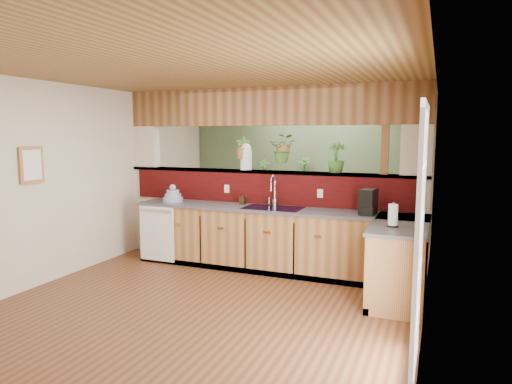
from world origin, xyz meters
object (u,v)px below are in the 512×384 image
at_px(faucet, 273,189).
at_px(glass_jar, 246,157).
at_px(paper_towel, 393,216).
at_px(coffee_maker, 368,203).
at_px(soap_dispenser, 243,199).
at_px(dish_stack, 173,196).
at_px(shelving_console, 286,209).

distance_m(faucet, glass_jar, 0.72).
distance_m(paper_towel, glass_jar, 2.57).
bearing_deg(faucet, coffee_maker, -8.34).
height_order(faucet, soap_dispenser, faucet).
relative_size(dish_stack, glass_jar, 0.77).
distance_m(dish_stack, soap_dispenser, 1.10).
height_order(faucet, coffee_maker, faucet).
xyz_separation_m(faucet, glass_jar, (-0.52, 0.22, 0.45)).
xyz_separation_m(soap_dispenser, shelving_console, (-0.02, 2.13, -0.48)).
bearing_deg(dish_stack, coffee_maker, -0.28).
bearing_deg(coffee_maker, dish_stack, -172.31).
bearing_deg(paper_towel, faucet, 153.02).
xyz_separation_m(coffee_maker, paper_towel, (0.37, -0.68, -0.03)).
distance_m(dish_stack, shelving_console, 2.58).
bearing_deg(coffee_maker, paper_towel, -53.57).
bearing_deg(shelving_console, coffee_maker, -34.78).
bearing_deg(glass_jar, coffee_maker, -12.51).
distance_m(coffee_maker, shelving_console, 3.02).
xyz_separation_m(faucet, shelving_console, (-0.50, 2.12, -0.64)).
xyz_separation_m(faucet, dish_stack, (-1.56, -0.19, -0.16)).
bearing_deg(dish_stack, paper_towel, -11.94).
distance_m(glass_jar, shelving_console, 2.19).
bearing_deg(dish_stack, glass_jar, 21.18).
bearing_deg(paper_towel, shelving_console, 126.62).
relative_size(dish_stack, shelving_console, 0.20).
xyz_separation_m(soap_dispenser, coffee_maker, (1.84, -0.18, 0.07)).
height_order(dish_stack, soap_dispenser, dish_stack).
bearing_deg(soap_dispenser, dish_stack, -171.16).
bearing_deg(dish_stack, shelving_console, 65.18).
bearing_deg(shelving_console, glass_jar, -74.23).
height_order(dish_stack, shelving_console, dish_stack).
xyz_separation_m(coffee_maker, shelving_console, (-1.86, 2.32, -0.55)).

